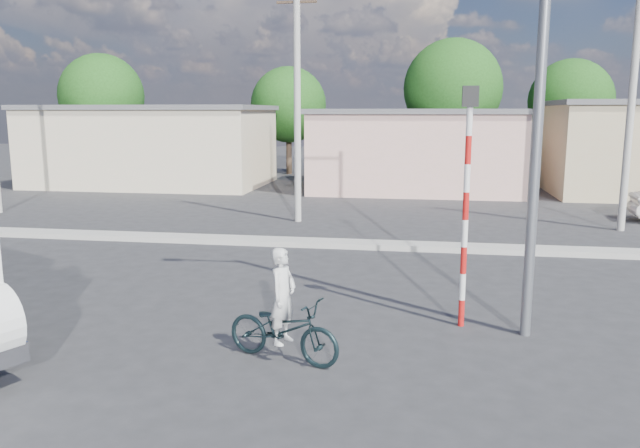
% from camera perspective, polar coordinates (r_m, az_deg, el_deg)
% --- Properties ---
extents(ground_plane, '(120.00, 120.00, 0.00)m').
position_cam_1_polar(ground_plane, '(10.86, -4.22, -10.95)').
color(ground_plane, '#29292C').
rests_on(ground_plane, ground).
extents(median, '(40.00, 0.80, 0.16)m').
position_cam_1_polar(median, '(18.40, 1.63, -1.80)').
color(median, '#99968E').
rests_on(median, ground).
extents(bicycle, '(2.09, 1.26, 1.04)m').
position_cam_1_polar(bicycle, '(10.03, -3.38, -9.58)').
color(bicycle, black).
rests_on(bicycle, ground).
extents(cyclist, '(0.52, 0.65, 1.54)m').
position_cam_1_polar(cyclist, '(9.95, -3.39, -8.23)').
color(cyclist, silver).
rests_on(cyclist, ground).
extents(traffic_pole, '(0.28, 0.18, 4.36)m').
position_cam_1_polar(traffic_pole, '(11.43, 13.26, 3.32)').
color(traffic_pole, red).
rests_on(traffic_pole, ground).
extents(streetlight, '(2.34, 0.22, 9.00)m').
position_cam_1_polar(streetlight, '(11.21, 18.83, 15.05)').
color(streetlight, slate).
rests_on(streetlight, ground).
extents(building_row, '(37.80, 7.30, 4.44)m').
position_cam_1_polar(building_row, '(31.91, 7.06, 6.96)').
color(building_row, beige).
rests_on(building_row, ground).
extents(tree_row, '(43.62, 7.43, 8.42)m').
position_cam_1_polar(tree_row, '(38.32, 11.64, 11.65)').
color(tree_row, '#38281E').
rests_on(tree_row, ground).
extents(utility_poles, '(35.40, 0.24, 8.00)m').
position_cam_1_polar(utility_poles, '(21.85, 11.77, 10.43)').
color(utility_poles, '#99968E').
rests_on(utility_poles, ground).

